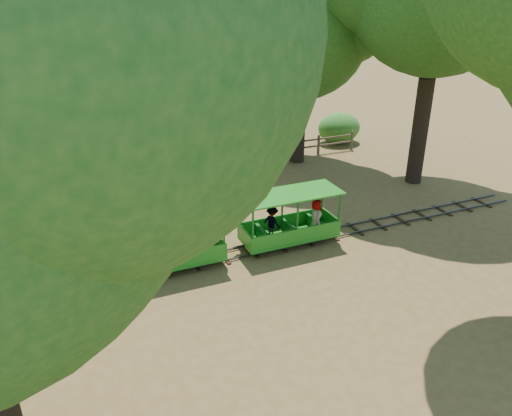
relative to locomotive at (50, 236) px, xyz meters
name	(u,v)px	position (x,y,z in m)	size (l,w,h in m)	color
ground	(253,251)	(6.01, -0.07, -1.78)	(90.00, 90.00, 0.00)	olive
track	(253,250)	(6.01, -0.07, -1.72)	(22.00, 1.00, 0.10)	#3F3D3A
locomotive	(50,236)	(0.00, 0.00, 0.00)	(2.78, 1.30, 3.18)	black
carriage_front	(169,248)	(3.24, -0.11, -1.01)	(3.41, 1.39, 1.77)	#24871D
carriage_rear	(291,224)	(7.39, -0.10, -1.01)	(3.41, 1.39, 1.77)	#24871D
oak_nc	(118,3)	(3.97, 9.52, 5.53)	(8.70, 7.65, 10.43)	#2D2116
oak_ne	(300,22)	(11.48, 7.51, 4.71)	(7.77, 6.84, 9.29)	#2D2116
fence	(186,161)	(6.01, 7.93, -1.21)	(18.10, 0.10, 1.00)	brown
shrub_mid_w	(191,142)	(6.66, 9.23, -0.73)	(3.06, 2.35, 2.12)	#2D6B1E
shrub_mid_e	(272,139)	(11.00, 9.23, -1.10)	(1.97, 1.51, 1.36)	#2D6B1E
shrub_east	(339,128)	(15.01, 9.23, -0.96)	(2.39, 1.84, 1.65)	#2D6B1E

